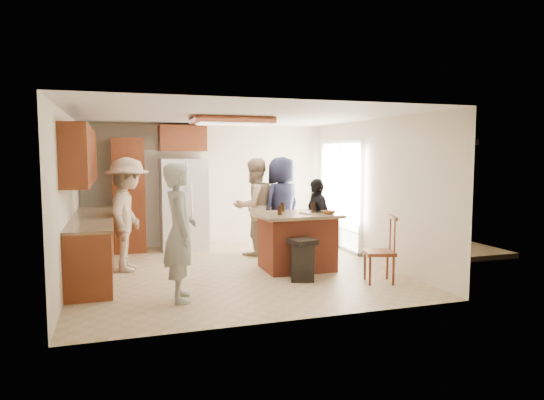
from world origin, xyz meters
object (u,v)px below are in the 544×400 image
object	(u,v)px
person_behind_right	(282,206)
person_counter	(128,214)
person_side_right	(317,221)
kitchen_island	(297,241)
person_behind_left	(254,207)
trash_bin	(302,259)
refrigerator	(184,204)
spindle_chair	(381,252)
person_front_left	(180,232)

from	to	relation	value
person_behind_right	person_counter	xyz separation A→B (m)	(-2.78, -0.41, -0.00)
person_side_right	kitchen_island	bearing A→B (deg)	-53.75
person_behind_left	person_side_right	distance (m)	1.29
person_behind_right	trash_bin	xyz separation A→B (m)	(-0.31, -1.85, -0.60)
person_behind_left	person_side_right	bearing A→B (deg)	111.60
refrigerator	person_counter	bearing A→B (deg)	-125.26
person_behind_right	trash_bin	size ratio (longest dim) A/B	2.93
person_behind_left	spindle_chair	size ratio (longest dim) A/B	1.83
person_front_left	person_side_right	world-z (taller)	person_front_left
refrigerator	kitchen_island	bearing A→B (deg)	-56.30
person_behind_left	person_counter	xyz separation A→B (m)	(-2.29, -0.58, 0.01)
person_side_right	spindle_chair	size ratio (longest dim) A/B	1.48
person_side_right	spindle_chair	bearing A→B (deg)	13.06
trash_bin	person_front_left	bearing A→B (deg)	-166.71
person_behind_right	person_front_left	bearing A→B (deg)	15.57
person_behind_left	kitchen_island	bearing A→B (deg)	84.09
person_behind_left	person_behind_right	size ratio (longest dim) A/B	0.99
person_front_left	trash_bin	distance (m)	2.00
person_behind_left	spindle_chair	xyz separation A→B (m)	(1.23, -2.49, -0.46)
refrigerator	spindle_chair	bearing A→B (deg)	-55.25
person_side_right	spindle_chair	xyz separation A→B (m)	(0.36, -1.55, -0.28)
person_side_right	kitchen_island	xyz separation A→B (m)	(-0.51, -0.38, -0.26)
person_front_left	person_behind_left	xyz separation A→B (m)	(1.69, 2.46, 0.02)
person_side_right	trash_bin	distance (m)	1.34
person_front_left	person_counter	distance (m)	1.97
person_behind_right	person_behind_left	bearing A→B (deg)	-49.81
person_front_left	person_behind_right	xyz separation A→B (m)	(2.18, 2.29, 0.03)
person_behind_left	person_behind_right	xyz separation A→B (m)	(0.49, -0.17, 0.01)
person_counter	kitchen_island	world-z (taller)	person_counter
person_behind_left	person_side_right	xyz separation A→B (m)	(0.87, -0.94, -0.17)
person_side_right	refrigerator	bearing A→B (deg)	-133.42
person_side_right	refrigerator	world-z (taller)	refrigerator
kitchen_island	trash_bin	size ratio (longest dim) A/B	2.03
person_counter	spindle_chair	size ratio (longest dim) A/B	1.85
spindle_chair	kitchen_island	bearing A→B (deg)	126.75
refrigerator	kitchen_island	world-z (taller)	refrigerator
person_front_left	kitchen_island	world-z (taller)	person_front_left
spindle_chair	person_behind_right	bearing A→B (deg)	107.71
person_counter	refrigerator	bearing A→B (deg)	-23.81
person_front_left	person_behind_left	world-z (taller)	person_behind_left
person_behind_left	kitchen_island	world-z (taller)	person_behind_left
person_side_right	kitchen_island	distance (m)	0.69
person_side_right	trash_bin	world-z (taller)	person_side_right
person_behind_left	spindle_chair	world-z (taller)	person_behind_left
kitchen_island	spindle_chair	world-z (taller)	spindle_chair
refrigerator	kitchen_island	size ratio (longest dim) A/B	1.41
person_front_left	kitchen_island	distance (m)	2.38
person_front_left	trash_bin	bearing A→B (deg)	-74.62
refrigerator	person_front_left	bearing A→B (deg)	-98.35
kitchen_island	trash_bin	distance (m)	0.73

